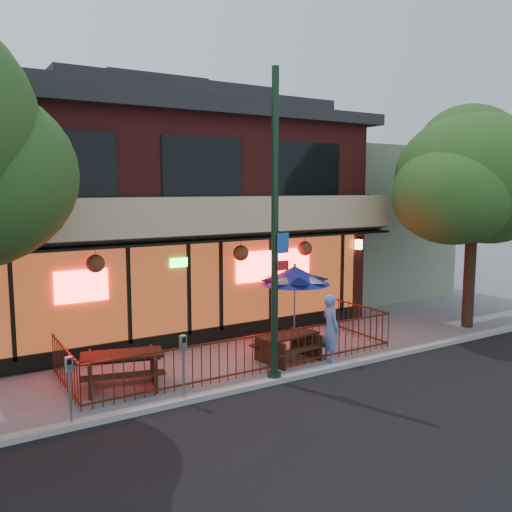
# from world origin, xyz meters

# --- Properties ---
(ground) EXTENTS (80.00, 80.00, 0.00)m
(ground) POSITION_xyz_m (0.00, 0.00, 0.00)
(ground) COLOR gray
(ground) RESTS_ON ground
(asphalt_street) EXTENTS (80.00, 11.00, 0.00)m
(asphalt_street) POSITION_xyz_m (0.00, -6.00, 0.00)
(asphalt_street) COLOR black
(asphalt_street) RESTS_ON ground
(curb) EXTENTS (80.00, 0.25, 0.12)m
(curb) POSITION_xyz_m (0.00, -0.50, 0.06)
(curb) COLOR #999993
(curb) RESTS_ON ground
(restaurant_building) EXTENTS (12.96, 9.49, 8.05)m
(restaurant_building) POSITION_xyz_m (0.00, 7.11, 4.13)
(restaurant_building) COLOR maroon
(restaurant_building) RESTS_ON ground
(neighbor_building) EXTENTS (6.00, 7.00, 6.00)m
(neighbor_building) POSITION_xyz_m (9.00, 7.70, 3.00)
(neighbor_building) COLOR gray
(neighbor_building) RESTS_ON ground
(patio_fence) EXTENTS (8.44, 2.62, 1.00)m
(patio_fence) POSITION_xyz_m (0.00, 0.50, 0.63)
(patio_fence) COLOR #4C1E10
(patio_fence) RESTS_ON ground
(street_light) EXTENTS (0.43, 0.32, 7.00)m
(street_light) POSITION_xyz_m (0.00, -0.40, 3.15)
(street_light) COLOR black
(street_light) RESTS_ON ground
(street_tree_right) EXTENTS (4.80, 4.80, 7.02)m
(street_tree_right) POSITION_xyz_m (8.04, 0.59, 4.96)
(street_tree_right) COLOR #2F1F17
(street_tree_right) RESTS_ON ground
(picnic_table_left) EXTENTS (2.08, 1.79, 0.76)m
(picnic_table_left) POSITION_xyz_m (-3.06, 1.11, 0.50)
(picnic_table_left) COLOR black
(picnic_table_left) RESTS_ON ground
(picnic_table_right) EXTENTS (1.75, 1.43, 0.69)m
(picnic_table_right) POSITION_xyz_m (1.16, 0.70, 0.45)
(picnic_table_right) COLOR black
(picnic_table_right) RESTS_ON ground
(patio_umbrella) EXTENTS (2.00, 2.00, 2.28)m
(patio_umbrella) POSITION_xyz_m (2.28, 2.00, 1.95)
(patio_umbrella) COLOR gray
(patio_umbrella) RESTS_ON ground
(pedestrian) EXTENTS (0.49, 0.68, 1.74)m
(pedestrian) POSITION_xyz_m (2.05, 0.10, 0.87)
(pedestrian) COLOR #6582CB
(pedestrian) RESTS_ON ground
(parking_meter_near) EXTENTS (0.15, 0.13, 1.44)m
(parking_meter_near) POSITION_xyz_m (-2.28, -0.48, 0.97)
(parking_meter_near) COLOR gray
(parking_meter_near) RESTS_ON ground
(parking_meter_far) EXTENTS (0.14, 0.12, 1.36)m
(parking_meter_far) POSITION_xyz_m (-4.54, -0.48, 0.92)
(parking_meter_far) COLOR gray
(parking_meter_far) RESTS_ON ground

